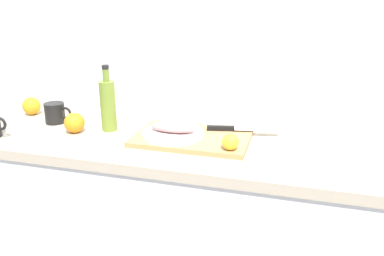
{
  "coord_description": "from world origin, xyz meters",
  "views": [
    {
      "loc": [
        0.41,
        -1.4,
        1.45
      ],
      "look_at": [
        0.03,
        -0.02,
        0.95
      ],
      "focal_mm": 36.83,
      "sensor_mm": 36.0,
      "label": 1
    }
  ],
  "objects_px": {
    "white_plate": "(173,133)",
    "coffee_mug_1": "(55,113)",
    "lemon_0": "(230,142)",
    "chef_knife": "(234,129)",
    "olive_oil_bottle": "(108,104)",
    "cutting_board": "(192,138)",
    "fish_fillet": "(173,127)"
  },
  "relations": [
    {
      "from": "white_plate",
      "to": "coffee_mug_1",
      "type": "distance_m",
      "value": 0.57
    },
    {
      "from": "white_plate",
      "to": "lemon_0",
      "type": "xyz_separation_m",
      "value": [
        0.24,
        -0.08,
        0.02
      ]
    },
    {
      "from": "white_plate",
      "to": "lemon_0",
      "type": "height_order",
      "value": "lemon_0"
    },
    {
      "from": "chef_knife",
      "to": "olive_oil_bottle",
      "type": "height_order",
      "value": "olive_oil_bottle"
    },
    {
      "from": "olive_oil_bottle",
      "to": "coffee_mug_1",
      "type": "distance_m",
      "value": 0.28
    },
    {
      "from": "chef_knife",
      "to": "cutting_board",
      "type": "bearing_deg",
      "value": -158.31
    },
    {
      "from": "fish_fillet",
      "to": "chef_knife",
      "type": "distance_m",
      "value": 0.25
    },
    {
      "from": "cutting_board",
      "to": "white_plate",
      "type": "relative_size",
      "value": 1.85
    },
    {
      "from": "white_plate",
      "to": "olive_oil_bottle",
      "type": "height_order",
      "value": "olive_oil_bottle"
    },
    {
      "from": "coffee_mug_1",
      "to": "lemon_0",
      "type": "bearing_deg",
      "value": -10.58
    },
    {
      "from": "white_plate",
      "to": "coffee_mug_1",
      "type": "relative_size",
      "value": 1.9
    },
    {
      "from": "cutting_board",
      "to": "chef_knife",
      "type": "relative_size",
      "value": 1.53
    },
    {
      "from": "chef_knife",
      "to": "lemon_0",
      "type": "bearing_deg",
      "value": -95.37
    },
    {
      "from": "cutting_board",
      "to": "chef_knife",
      "type": "height_order",
      "value": "chef_knife"
    },
    {
      "from": "chef_knife",
      "to": "lemon_0",
      "type": "relative_size",
      "value": 4.85
    },
    {
      "from": "coffee_mug_1",
      "to": "chef_knife",
      "type": "bearing_deg",
      "value": 3.7
    },
    {
      "from": "olive_oil_bottle",
      "to": "lemon_0",
      "type": "bearing_deg",
      "value": -13.41
    },
    {
      "from": "lemon_0",
      "to": "coffee_mug_1",
      "type": "xyz_separation_m",
      "value": [
        -0.8,
        0.15,
        -0.0
      ]
    },
    {
      "from": "fish_fillet",
      "to": "chef_knife",
      "type": "relative_size",
      "value": 0.62
    },
    {
      "from": "coffee_mug_1",
      "to": "olive_oil_bottle",
      "type": "bearing_deg",
      "value": -4.88
    },
    {
      "from": "lemon_0",
      "to": "chef_knife",
      "type": "bearing_deg",
      "value": 96.16
    },
    {
      "from": "fish_fillet",
      "to": "coffee_mug_1",
      "type": "relative_size",
      "value": 1.42
    },
    {
      "from": "lemon_0",
      "to": "coffee_mug_1",
      "type": "relative_size",
      "value": 0.47
    },
    {
      "from": "fish_fillet",
      "to": "olive_oil_bottle",
      "type": "relative_size",
      "value": 0.66
    },
    {
      "from": "chef_knife",
      "to": "fish_fillet",
      "type": "bearing_deg",
      "value": -163.54
    },
    {
      "from": "fish_fillet",
      "to": "lemon_0",
      "type": "relative_size",
      "value": 3.0
    },
    {
      "from": "fish_fillet",
      "to": "olive_oil_bottle",
      "type": "distance_m",
      "value": 0.3
    },
    {
      "from": "lemon_0",
      "to": "olive_oil_bottle",
      "type": "xyz_separation_m",
      "value": [
        -0.53,
        0.13,
        0.06
      ]
    },
    {
      "from": "olive_oil_bottle",
      "to": "coffee_mug_1",
      "type": "height_order",
      "value": "olive_oil_bottle"
    },
    {
      "from": "cutting_board",
      "to": "fish_fillet",
      "type": "relative_size",
      "value": 2.47
    },
    {
      "from": "cutting_board",
      "to": "olive_oil_bottle",
      "type": "distance_m",
      "value": 0.38
    },
    {
      "from": "olive_oil_bottle",
      "to": "coffee_mug_1",
      "type": "xyz_separation_m",
      "value": [
        -0.27,
        0.02,
        -0.07
      ]
    }
  ]
}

